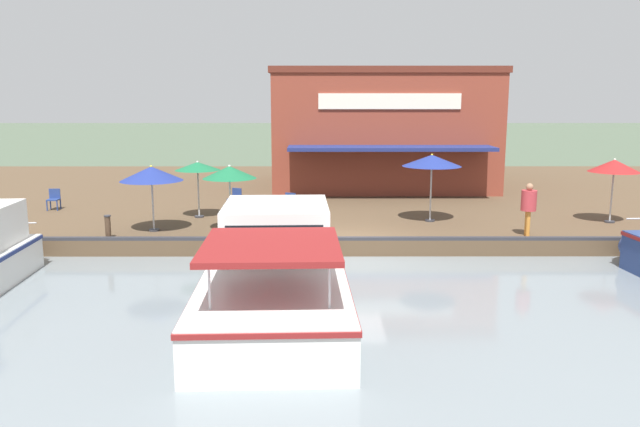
# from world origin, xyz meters

# --- Properties ---
(ground_plane) EXTENTS (220.00, 220.00, 0.00)m
(ground_plane) POSITION_xyz_m (0.00, 0.00, 0.00)
(ground_plane) COLOR #4C5B47
(quay_deck) EXTENTS (22.00, 56.00, 0.60)m
(quay_deck) POSITION_xyz_m (-11.00, 0.00, 0.30)
(quay_deck) COLOR brown
(quay_deck) RESTS_ON ground
(quay_edge_fender) EXTENTS (0.20, 50.40, 0.10)m
(quay_edge_fender) POSITION_xyz_m (-0.10, 0.00, 0.65)
(quay_edge_fender) COLOR #2D2D33
(quay_edge_fender) RESTS_ON quay_deck
(waterfront_restaurant) EXTENTS (9.80, 10.92, 5.90)m
(waterfront_restaurant) POSITION_xyz_m (-13.01, 2.32, 3.55)
(waterfront_restaurant) COLOR brown
(waterfront_restaurant) RESTS_ON quay_deck
(patio_umbrella_by_entrance) EXTENTS (2.11, 2.11, 2.26)m
(patio_umbrella_by_entrance) POSITION_xyz_m (-1.52, -6.52, 2.57)
(patio_umbrella_by_entrance) COLOR #B7B7B7
(patio_umbrella_by_entrance) RESTS_ON quay_deck
(patio_umbrella_back_row) EXTENTS (1.70, 1.70, 2.16)m
(patio_umbrella_back_row) POSITION_xyz_m (-4.00, -5.44, 2.55)
(patio_umbrella_back_row) COLOR #B7B7B7
(patio_umbrella_back_row) RESTS_ON quay_deck
(patio_umbrella_mid_patio_right) EXTENTS (2.15, 2.15, 2.50)m
(patio_umbrella_mid_patio_right) POSITION_xyz_m (-3.20, 3.24, 2.84)
(patio_umbrella_mid_patio_right) COLOR #B7B7B7
(patio_umbrella_mid_patio_right) RESTS_ON quay_deck
(patio_umbrella_mid_patio_left) EXTENTS (1.80, 1.80, 2.35)m
(patio_umbrella_mid_patio_left) POSITION_xyz_m (-2.96, 9.79, 2.68)
(patio_umbrella_mid_patio_left) COLOR #B7B7B7
(patio_umbrella_mid_patio_left) RESTS_ON quay_deck
(patio_umbrella_far_corner) EXTENTS (1.81, 1.81, 2.29)m
(patio_umbrella_far_corner) POSITION_xyz_m (-1.40, -3.87, 2.63)
(patio_umbrella_far_corner) COLOR #B7B7B7
(patio_umbrella_far_corner) RESTS_ON quay_deck
(cafe_chair_beside_entrance) EXTENTS (0.49, 0.49, 0.85)m
(cafe_chair_beside_entrance) POSITION_xyz_m (-2.69, -1.47, 1.08)
(cafe_chair_beside_entrance) COLOR navy
(cafe_chair_beside_entrance) RESTS_ON quay_deck
(cafe_chair_under_first_umbrella) EXTENTS (0.59, 0.59, 0.85)m
(cafe_chair_under_first_umbrella) POSITION_xyz_m (-5.80, -4.29, 1.08)
(cafe_chair_under_first_umbrella) COLOR navy
(cafe_chair_under_first_umbrella) RESTS_ON quay_deck
(cafe_chair_facing_river) EXTENTS (0.60, 0.60, 0.85)m
(cafe_chair_facing_river) POSITION_xyz_m (-1.57, -1.58, 1.08)
(cafe_chair_facing_river) COLOR navy
(cafe_chair_facing_river) RESTS_ON quay_deck
(cafe_chair_back_row_seat) EXTENTS (0.47, 0.47, 0.85)m
(cafe_chair_back_row_seat) POSITION_xyz_m (-2.28, -2.14, 1.08)
(cafe_chair_back_row_seat) COLOR navy
(cafe_chair_back_row_seat) RESTS_ON quay_deck
(cafe_chair_far_corner_seat) EXTENTS (0.47, 0.47, 0.85)m
(cafe_chair_far_corner_seat) POSITION_xyz_m (-5.64, -11.65, 1.08)
(cafe_chair_far_corner_seat) COLOR navy
(cafe_chair_far_corner_seat) RESTS_ON quay_deck
(cafe_chair_mid_patio) EXTENTS (0.58, 0.58, 0.85)m
(cafe_chair_mid_patio) POSITION_xyz_m (-4.49, -2.03, 1.08)
(cafe_chair_mid_patio) COLOR navy
(cafe_chair_mid_patio) RESTS_ON quay_deck
(person_mid_patio) EXTENTS (0.50, 0.50, 1.75)m
(person_mid_patio) POSITION_xyz_m (-0.70, 6.01, 1.71)
(person_mid_patio) COLOR orange
(person_mid_patio) RESTS_ON quay_deck
(motorboat_mid_row) EXTENTS (9.39, 3.54, 2.40)m
(motorboat_mid_row) POSITION_xyz_m (4.43, -1.93, 0.91)
(motorboat_mid_row) COLOR white
(motorboat_mid_row) RESTS_ON river_water
(mooring_post) EXTENTS (0.22, 0.22, 0.77)m
(mooring_post) POSITION_xyz_m (-0.35, -7.70, 0.99)
(mooring_post) COLOR #473323
(mooring_post) RESTS_ON quay_deck
(tree_downstream_bank) EXTENTS (3.42, 3.26, 6.36)m
(tree_downstream_bank) POSITION_xyz_m (-19.00, 5.76, 5.21)
(tree_downstream_bank) COLOR brown
(tree_downstream_bank) RESTS_ON quay_deck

